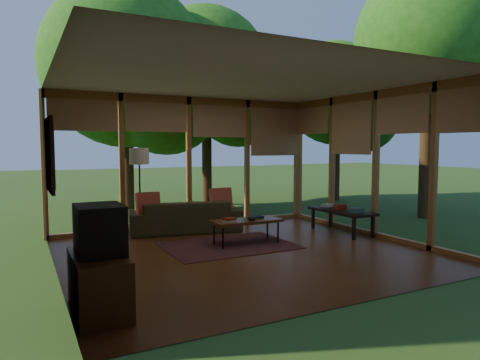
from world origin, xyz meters
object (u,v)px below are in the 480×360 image
sofa (185,216)px  television (100,230)px  side_console (342,212)px  media_cabinet (99,284)px  floor_lamp (139,161)px  coffee_table (246,222)px

sofa → television: bearing=68.7°
television → side_console: (4.85, 2.00, -0.44)m
media_cabinet → side_console: media_cabinet is taller
floor_lamp → side_console: size_ratio=1.18×
sofa → media_cabinet: bearing=68.5°
television → side_console: size_ratio=0.39×
media_cabinet → side_console: bearing=22.3°
sofa → media_cabinet: size_ratio=2.14×
media_cabinet → coffee_table: media_cabinet is taller
media_cabinet → coffee_table: bearing=35.9°
media_cabinet → television: 0.55m
television → floor_lamp: size_ratio=0.33×
sofa → media_cabinet: (-2.20, -3.49, -0.01)m
sofa → television: television is taller
media_cabinet → television: television is taller
coffee_table → side_console: (2.10, -0.01, 0.02)m
television → media_cabinet: bearing=180.0°
side_console → television: bearing=-157.6°
sofa → floor_lamp: (-0.88, 0.04, 1.09)m
floor_lamp → side_console: 3.99m
sofa → coffee_table: (0.57, -1.48, 0.08)m
sofa → coffee_table: size_ratio=1.79×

